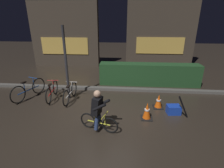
% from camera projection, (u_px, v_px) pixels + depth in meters
% --- Properties ---
extents(ground_plane, '(40.00, 40.00, 0.00)m').
position_uv_depth(ground_plane, '(105.00, 115.00, 5.72)').
color(ground_plane, '#2D261E').
extents(sidewalk_curb, '(12.00, 0.24, 0.12)m').
position_uv_depth(sidewalk_curb, '(111.00, 89.00, 7.75)').
color(sidewalk_curb, '#56544F').
rests_on(sidewalk_curb, ground).
extents(hedge_row, '(4.80, 0.70, 1.05)m').
position_uv_depth(hedge_row, '(149.00, 74.00, 8.28)').
color(hedge_row, '#214723').
rests_on(hedge_row, ground).
extents(storefront_left, '(4.52, 0.54, 4.19)m').
position_uv_depth(storefront_left, '(65.00, 35.00, 11.32)').
color(storefront_left, '#42382D').
rests_on(storefront_left, ground).
extents(storefront_right, '(4.55, 0.54, 4.62)m').
position_uv_depth(storefront_right, '(161.00, 32.00, 11.39)').
color(storefront_right, '#42382D').
rests_on(storefront_right, ground).
extents(street_post, '(0.10, 0.10, 2.85)m').
position_uv_depth(street_post, '(66.00, 64.00, 6.47)').
color(street_post, '#2D2D33').
rests_on(street_post, ground).
extents(parked_bike_leftmost, '(0.60, 1.65, 0.79)m').
position_uv_depth(parked_bike_leftmost, '(29.00, 90.00, 6.88)').
color(parked_bike_leftmost, black).
rests_on(parked_bike_leftmost, ground).
extents(parked_bike_left_mid, '(0.46, 1.53, 0.71)m').
position_uv_depth(parked_bike_left_mid, '(52.00, 91.00, 6.83)').
color(parked_bike_left_mid, black).
rests_on(parked_bike_left_mid, ground).
extents(parked_bike_center_left, '(0.46, 1.52, 0.70)m').
position_uv_depth(parked_bike_center_left, '(70.00, 93.00, 6.66)').
color(parked_bike_center_left, black).
rests_on(parked_bike_center_left, ground).
extents(traffic_cone_near, '(0.36, 0.36, 0.56)m').
position_uv_depth(traffic_cone_near, '(147.00, 111.00, 5.42)').
color(traffic_cone_near, black).
rests_on(traffic_cone_near, ground).
extents(traffic_cone_far, '(0.36, 0.36, 0.51)m').
position_uv_depth(traffic_cone_far, '(159.00, 101.00, 6.13)').
color(traffic_cone_far, black).
rests_on(traffic_cone_far, ground).
extents(blue_crate, '(0.47, 0.36, 0.30)m').
position_uv_depth(blue_crate, '(173.00, 110.00, 5.76)').
color(blue_crate, '#193DB7').
rests_on(blue_crate, ground).
extents(cyclist, '(1.15, 0.62, 1.25)m').
position_uv_depth(cyclist, '(98.00, 110.00, 4.75)').
color(cyclist, black).
rests_on(cyclist, ground).
extents(closed_umbrella, '(0.42, 0.12, 0.78)m').
position_uv_depth(closed_umbrella, '(183.00, 107.00, 5.42)').
color(closed_umbrella, black).
rests_on(closed_umbrella, ground).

